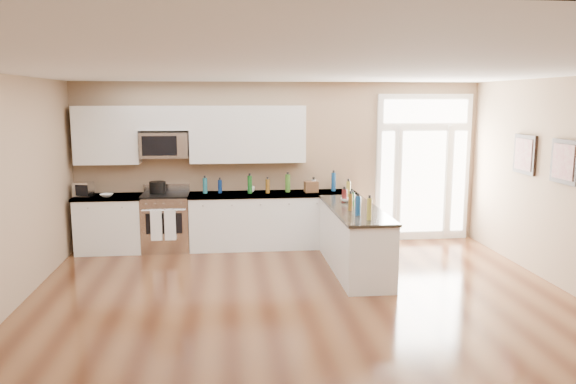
{
  "coord_description": "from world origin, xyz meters",
  "views": [
    {
      "loc": [
        -0.92,
        -5.66,
        2.51
      ],
      "look_at": [
        -0.09,
        2.0,
        1.23
      ],
      "focal_mm": 35.0,
      "sensor_mm": 36.0,
      "label": 1
    }
  ],
  "objects": [
    {
      "name": "cardboard_box",
      "position": [
        0.5,
        3.7,
        1.03
      ],
      "size": [
        0.24,
        0.19,
        0.18
      ],
      "primitive_type": "cube",
      "rotation": [
        0.0,
        0.0,
        0.11
      ],
      "color": "brown",
      "rests_on": "back_cabinet_right"
    },
    {
      "name": "counter_bottles",
      "position": [
        0.29,
        3.1,
        1.07
      ],
      "size": [
        2.37,
        2.45,
        0.32
      ],
      "color": "#19591E",
      "rests_on": "back_cabinet_right"
    },
    {
      "name": "upper_cabinet_left",
      "position": [
        -2.88,
        3.83,
        1.93
      ],
      "size": [
        1.04,
        0.33,
        0.95
      ],
      "primitive_type": "cube",
      "color": "white",
      "rests_on": "room_shell"
    },
    {
      "name": "bowl_peninsula",
      "position": [
        0.91,
        2.71,
        0.97
      ],
      "size": [
        0.22,
        0.22,
        0.06
      ],
      "primitive_type": "imported",
      "rotation": [
        0.0,
        0.0,
        0.13
      ],
      "color": "white",
      "rests_on": "peninsula_cabinet"
    },
    {
      "name": "wall_art_near",
      "position": [
        3.47,
        2.2,
        1.7
      ],
      "size": [
        0.05,
        0.58,
        0.58
      ],
      "color": "black",
      "rests_on": "room_shell"
    },
    {
      "name": "bowl_left",
      "position": [
        -2.88,
        3.59,
        0.96
      ],
      "size": [
        0.25,
        0.25,
        0.05
      ],
      "primitive_type": "imported",
      "rotation": [
        0.0,
        0.0,
        -0.27
      ],
      "color": "white",
      "rests_on": "back_cabinet_left"
    },
    {
      "name": "upper_cabinet_right",
      "position": [
        -0.57,
        3.83,
        1.93
      ],
      "size": [
        1.94,
        0.33,
        0.95
      ],
      "primitive_type": "cube",
      "color": "white",
      "rests_on": "room_shell"
    },
    {
      "name": "back_cabinet_right",
      "position": [
        -0.16,
        3.69,
        0.44
      ],
      "size": [
        2.85,
        0.66,
        0.94
      ],
      "color": "white",
      "rests_on": "ground"
    },
    {
      "name": "cup_counter",
      "position": [
        -0.53,
        3.78,
        0.99
      ],
      "size": [
        0.16,
        0.16,
        0.1
      ],
      "primitive_type": "imported",
      "rotation": [
        0.0,
        0.0,
        -0.23
      ],
      "color": "white",
      "rests_on": "back_cabinet_right"
    },
    {
      "name": "entry_door",
      "position": [
        2.55,
        3.95,
        1.3
      ],
      "size": [
        1.7,
        0.1,
        2.6
      ],
      "color": "white",
      "rests_on": "ground"
    },
    {
      "name": "microwave",
      "position": [
        -1.95,
        3.8,
        1.76
      ],
      "size": [
        0.78,
        0.41,
        0.42
      ],
      "color": "silver",
      "rests_on": "room_shell"
    },
    {
      "name": "peninsula_cabinet",
      "position": [
        0.93,
        2.24,
        0.43
      ],
      "size": [
        0.69,
        2.32,
        0.94
      ],
      "color": "white",
      "rests_on": "ground"
    },
    {
      "name": "room_shell",
      "position": [
        0.0,
        0.0,
        1.71
      ],
      "size": [
        8.0,
        8.0,
        8.0
      ],
      "color": "#A08365",
      "rests_on": "ground"
    },
    {
      "name": "ground",
      "position": [
        0.0,
        0.0,
        0.0
      ],
      "size": [
        8.0,
        8.0,
        0.0
      ],
      "primitive_type": "plane",
      "color": "#472413"
    },
    {
      "name": "back_cabinet_left",
      "position": [
        -2.87,
        3.69,
        0.44
      ],
      "size": [
        1.1,
        0.66,
        0.94
      ],
      "color": "white",
      "rests_on": "ground"
    },
    {
      "name": "kitchen_range",
      "position": [
        -1.96,
        3.69,
        0.48
      ],
      "size": [
        0.77,
        0.69,
        1.08
      ],
      "color": "silver",
      "rests_on": "ground"
    },
    {
      "name": "stockpot",
      "position": [
        -2.09,
        3.8,
        1.06
      ],
      "size": [
        0.3,
        0.3,
        0.21
      ],
      "primitive_type": "cylinder",
      "rotation": [
        0.0,
        0.0,
        -0.09
      ],
      "color": "black",
      "rests_on": "kitchen_range"
    },
    {
      "name": "toaster_oven",
      "position": [
        -3.26,
        3.68,
        1.06
      ],
      "size": [
        0.32,
        0.28,
        0.24
      ],
      "primitive_type": "cube",
      "rotation": [
        0.0,
        0.0,
        -0.29
      ],
      "color": "silver",
      "rests_on": "back_cabinet_left"
    },
    {
      "name": "wall_art_far",
      "position": [
        3.47,
        1.2,
        1.7
      ],
      "size": [
        0.05,
        0.58,
        0.58
      ],
      "color": "black",
      "rests_on": "room_shell"
    },
    {
      "name": "upper_cabinet_short",
      "position": [
        -1.95,
        3.83,
        2.2
      ],
      "size": [
        0.82,
        0.33,
        0.4
      ],
      "primitive_type": "cube",
      "color": "white",
      "rests_on": "room_shell"
    }
  ]
}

